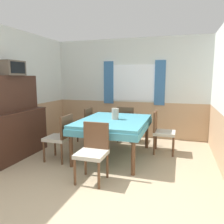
% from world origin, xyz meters
% --- Properties ---
extents(wall_back, '(4.45, 0.09, 2.60)m').
position_xyz_m(wall_back, '(0.01, 3.91, 1.31)').
color(wall_back, silver).
rests_on(wall_back, ground_plane).
extents(wall_left, '(0.05, 4.29, 2.60)m').
position_xyz_m(wall_left, '(-2.05, 1.94, 1.30)').
color(wall_left, silver).
rests_on(wall_left, ground_plane).
extents(dining_table, '(1.32, 1.68, 0.76)m').
position_xyz_m(dining_table, '(0.07, 2.27, 0.66)').
color(dining_table, teal).
rests_on(dining_table, ground_plane).
extents(chair_right_far, '(0.44, 0.44, 0.89)m').
position_xyz_m(chair_right_far, '(0.97, 2.79, 0.49)').
color(chair_right_far, brown).
rests_on(chair_right_far, ground_plane).
extents(chair_head_near, '(0.44, 0.44, 0.89)m').
position_xyz_m(chair_head_near, '(0.07, 1.19, 0.49)').
color(chair_head_near, brown).
rests_on(chair_head_near, ground_plane).
extents(chair_left_near, '(0.44, 0.44, 0.89)m').
position_xyz_m(chair_left_near, '(-0.83, 1.76, 0.49)').
color(chair_left_near, brown).
rests_on(chair_left_near, ground_plane).
extents(chair_left_far, '(0.44, 0.44, 0.89)m').
position_xyz_m(chair_left_far, '(-0.83, 2.79, 0.49)').
color(chair_left_far, brown).
rests_on(chair_left_far, ground_plane).
extents(chair_head_window, '(0.44, 0.44, 0.89)m').
position_xyz_m(chair_head_window, '(0.07, 3.36, 0.49)').
color(chair_head_window, brown).
rests_on(chair_head_window, ground_plane).
extents(sideboard, '(0.46, 1.53, 1.63)m').
position_xyz_m(sideboard, '(-1.80, 1.61, 0.69)').
color(sideboard, '#3D2319').
rests_on(sideboard, ground_plane).
extents(tv, '(0.29, 0.46, 0.28)m').
position_xyz_m(tv, '(-1.76, 1.64, 1.77)').
color(tv, '#51473D').
rests_on(tv, sideboard).
extents(vase, '(0.14, 0.14, 0.22)m').
position_xyz_m(vase, '(0.09, 2.31, 0.87)').
color(vase, '#A39989').
rests_on(vase, dining_table).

